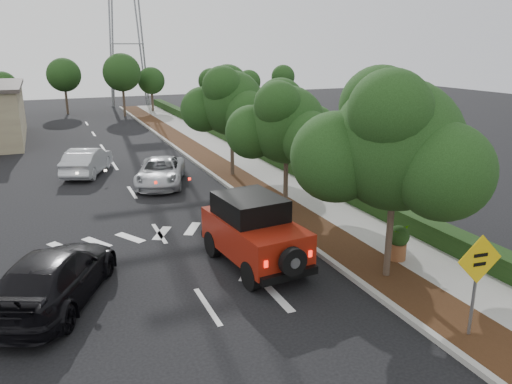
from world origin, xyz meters
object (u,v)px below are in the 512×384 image
black_suv_oncoming (54,277)px  silver_suv_ahead (161,172)px  red_jeep (252,230)px  speed_hump_sign (478,272)px

black_suv_oncoming → silver_suv_ahead: bearing=-91.4°
silver_suv_ahead → black_suv_oncoming: 12.25m
red_jeep → speed_hump_sign: bearing=-68.2°
black_suv_oncoming → red_jeep: bearing=-152.7°
silver_suv_ahead → speed_hump_sign: speed_hump_sign is taller
red_jeep → speed_hump_sign: speed_hump_sign is taller
red_jeep → black_suv_oncoming: 6.03m
speed_hump_sign → black_suv_oncoming: bearing=152.8°
silver_suv_ahead → black_suv_oncoming: (-5.43, -10.98, 0.10)m
black_suv_oncoming → speed_hump_sign: size_ratio=2.05×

